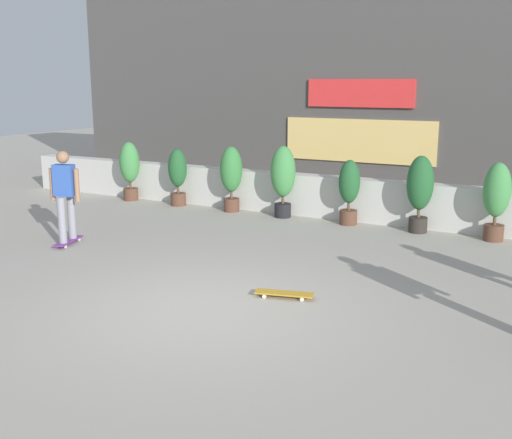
{
  "coord_description": "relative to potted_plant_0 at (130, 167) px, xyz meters",
  "views": [
    {
      "loc": [
        4.18,
        -6.31,
        2.88
      ],
      "look_at": [
        0.0,
        1.5,
        0.9
      ],
      "focal_mm": 43.35,
      "sensor_mm": 36.0,
      "label": 1
    }
  ],
  "objects": [
    {
      "name": "planter_wall",
      "position": [
        5.7,
        0.45,
        -0.38
      ],
      "size": [
        18.0,
        0.4,
        0.9
      ],
      "primitive_type": "cube",
      "color": "beige",
      "rests_on": "ground"
    },
    {
      "name": "building_backdrop",
      "position": [
        5.7,
        4.45,
        2.41
      ],
      "size": [
        20.0,
        2.08,
        6.5
      ],
      "color": "#4C4947",
      "rests_on": "ground"
    },
    {
      "name": "potted_plant_2",
      "position": [
        2.9,
        -0.0,
        0.02
      ],
      "size": [
        0.5,
        0.5,
        1.48
      ],
      "color": "brown",
      "rests_on": "ground"
    },
    {
      "name": "potted_plant_5",
      "position": [
        7.13,
        -0.0,
        0.04
      ],
      "size": [
        0.52,
        0.52,
        1.5
      ],
      "color": "#2D2823",
      "rests_on": "ground"
    },
    {
      "name": "potted_plant_0",
      "position": [
        0.0,
        0.0,
        0.0
      ],
      "size": [
        0.49,
        0.49,
        1.44
      ],
      "color": "brown",
      "rests_on": "ground"
    },
    {
      "name": "ground_plane",
      "position": [
        5.7,
        -5.55,
        -0.83
      ],
      "size": [
        48.0,
        48.0,
        0.0
      ],
      "primitive_type": "plane",
      "color": "#A8A093"
    },
    {
      "name": "potted_plant_1",
      "position": [
        1.43,
        -0.0,
        -0.07
      ],
      "size": [
        0.44,
        0.44,
        1.35
      ],
      "color": "brown",
      "rests_on": "ground"
    },
    {
      "name": "potted_plant_3",
      "position": [
        4.19,
        -0.0,
        0.07
      ],
      "size": [
        0.54,
        0.54,
        1.55
      ],
      "color": "black",
      "rests_on": "ground"
    },
    {
      "name": "skater_far_left",
      "position": [
        1.78,
        -3.93,
        0.11
      ],
      "size": [
        0.54,
        0.82,
        1.7
      ],
      "color": "#72338C",
      "rests_on": "ground"
    },
    {
      "name": "potted_plant_4",
      "position": [
        5.69,
        0.0,
        -0.08
      ],
      "size": [
        0.43,
        0.43,
        1.34
      ],
      "color": "brown",
      "rests_on": "ground"
    },
    {
      "name": "skateboard_near_camera",
      "position": [
        6.45,
        -4.64,
        -0.77
      ],
      "size": [
        0.82,
        0.39,
        0.08
      ],
      "color": "#BF8C26",
      "rests_on": "ground"
    },
    {
      "name": "potted_plant_6",
      "position": [
        8.53,
        0.0,
        0.01
      ],
      "size": [
        0.49,
        0.49,
        1.46
      ],
      "color": "brown",
      "rests_on": "ground"
    }
  ]
}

